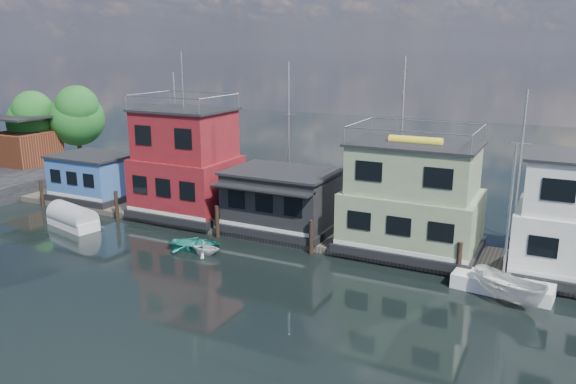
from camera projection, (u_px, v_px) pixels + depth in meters
The scene contains 14 objects.
ground at pixel (183, 302), 28.59m from camera, with size 160.00×160.00×0.00m, color black.
dock at pixel (288, 231), 38.91m from camera, with size 48.00×5.00×0.40m, color #595147.
houseboat_blue at pixel (94, 177), 46.26m from camera, with size 6.40×4.90×3.66m.
houseboat_red at pixel (186, 165), 41.64m from camera, with size 7.40×5.90×11.86m.
houseboat_dark at pixel (282, 199), 38.56m from camera, with size 7.40×6.10×4.06m.
houseboat_green at pixel (412, 199), 34.37m from camera, with size 8.40×5.90×7.03m.
pilings at pixel (264, 229), 36.41m from camera, with size 42.28×0.28×2.20m.
background_masts at pixel (384, 147), 40.68m from camera, with size 36.40×0.16×12.00m.
shore at pixel (26, 142), 54.76m from camera, with size 12.40×15.72×8.24m.
dinghy_teal at pixel (196, 244), 35.91m from camera, with size 2.42×3.38×0.70m, color teal.
day_sailer at pixel (502, 285), 29.53m from camera, with size 5.17×2.14×7.94m.
tarp_runabout at pixel (73, 218), 40.27m from camera, with size 4.67×2.72×1.78m.
motorboat at pixel (509, 288), 28.27m from camera, with size 1.56×4.14×1.60m, color silver.
dinghy_white at pixel (205, 247), 34.88m from camera, with size 1.64×1.90×1.00m, color silver.
Camera 1 is at (16.63, -21.03, 12.61)m, focal length 35.00 mm.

